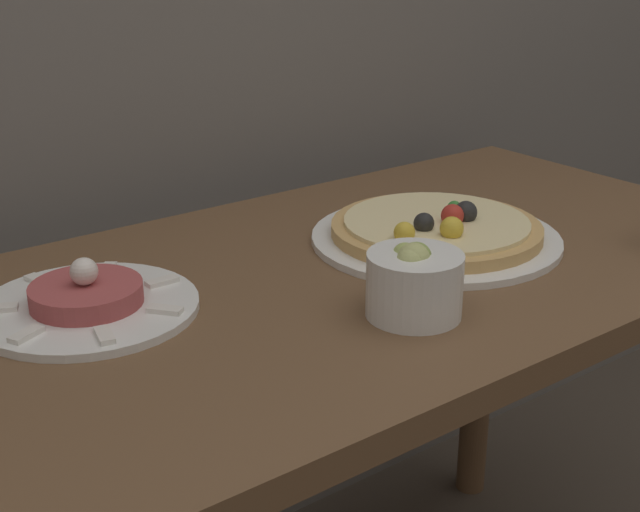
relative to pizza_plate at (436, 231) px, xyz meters
The scene contains 4 objects.
dining_table 0.20m from the pizza_plate, behind, with size 1.23×0.64×0.74m.
pizza_plate is the anchor object (origin of this frame).
tartare_plate 0.49m from the pizza_plate, behind, with size 0.26×0.26×0.07m.
small_bowl 0.25m from the pizza_plate, 140.44° to the right, with size 0.11×0.11×0.09m.
Camera 1 is at (-0.69, -0.51, 1.17)m, focal length 50.00 mm.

